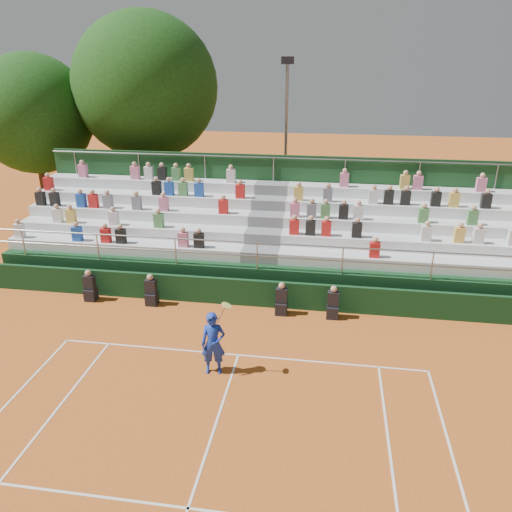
# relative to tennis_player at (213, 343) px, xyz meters

# --- Properties ---
(ground) EXTENTS (90.00, 90.00, 0.00)m
(ground) POSITION_rel_tennis_player_xyz_m (0.53, 0.92, -0.93)
(ground) COLOR #C45F20
(ground) RESTS_ON ground
(courtside_wall) EXTENTS (20.00, 0.15, 1.00)m
(courtside_wall) POSITION_rel_tennis_player_xyz_m (0.53, 4.12, -0.43)
(courtside_wall) COLOR black
(courtside_wall) RESTS_ON ground
(line_officials) EXTENTS (9.13, 0.40, 1.19)m
(line_officials) POSITION_rel_tennis_player_xyz_m (-0.95, 3.67, -0.45)
(line_officials) COLOR black
(line_officials) RESTS_ON ground
(grandstand) EXTENTS (20.00, 5.20, 4.40)m
(grandstand) POSITION_rel_tennis_player_xyz_m (0.52, 7.36, 0.14)
(grandstand) COLOR black
(grandstand) RESTS_ON ground
(tennis_player) EXTENTS (0.90, 0.55, 2.22)m
(tennis_player) POSITION_rel_tennis_player_xyz_m (0.00, 0.00, 0.00)
(tennis_player) COLOR #1632A9
(tennis_player) RESTS_ON ground
(tree_west) EXTENTS (5.87, 5.87, 8.50)m
(tree_west) POSITION_rel_tennis_player_xyz_m (-11.91, 12.22, 4.61)
(tree_west) COLOR #352213
(tree_west) RESTS_ON ground
(tree_east) EXTENTS (7.15, 7.15, 10.41)m
(tree_east) POSITION_rel_tennis_player_xyz_m (-6.41, 13.48, 5.89)
(tree_east) COLOR #352213
(tree_east) RESTS_ON ground
(floodlight_mast) EXTENTS (0.60, 0.25, 8.25)m
(floodlight_mast) POSITION_rel_tennis_player_xyz_m (0.61, 13.94, 3.87)
(floodlight_mast) COLOR gray
(floodlight_mast) RESTS_ON ground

